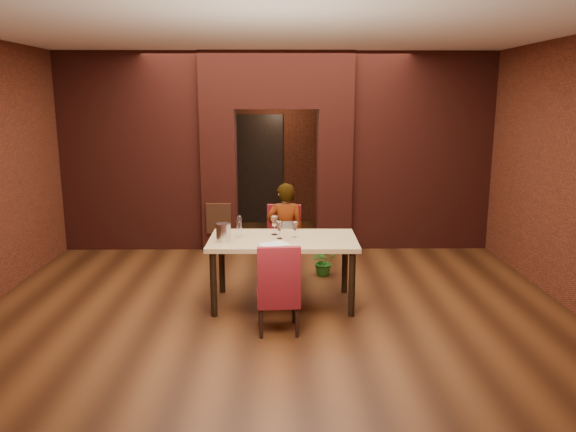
# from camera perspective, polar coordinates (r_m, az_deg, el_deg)

# --- Properties ---
(floor) EXTENTS (8.00, 8.00, 0.00)m
(floor) POSITION_cam_1_polar(r_m,az_deg,el_deg) (7.64, -1.18, -6.98)
(floor) COLOR #472511
(floor) RESTS_ON ground
(ceiling) EXTENTS (7.00, 8.00, 0.04)m
(ceiling) POSITION_cam_1_polar(r_m,az_deg,el_deg) (7.27, -1.30, 17.64)
(ceiling) COLOR silver
(ceiling) RESTS_ON ground
(wall_back) EXTENTS (7.00, 0.04, 3.20)m
(wall_back) POSITION_cam_1_polar(r_m,az_deg,el_deg) (11.26, -1.09, 7.46)
(wall_back) COLOR maroon
(wall_back) RESTS_ON ground
(wall_front) EXTENTS (7.00, 0.04, 3.20)m
(wall_front) POSITION_cam_1_polar(r_m,az_deg,el_deg) (3.35, -1.73, -3.25)
(wall_front) COLOR maroon
(wall_front) RESTS_ON ground
(wall_left) EXTENTS (0.04, 8.00, 3.20)m
(wall_left) POSITION_cam_1_polar(r_m,az_deg,el_deg) (8.11, -26.90, 4.43)
(wall_left) COLOR maroon
(wall_left) RESTS_ON ground
(wall_right) EXTENTS (0.04, 8.00, 3.20)m
(wall_right) POSITION_cam_1_polar(r_m,az_deg,el_deg) (8.06, 24.60, 4.60)
(wall_right) COLOR maroon
(wall_right) RESTS_ON ground
(pillar_left) EXTENTS (0.55, 0.55, 2.30)m
(pillar_left) POSITION_cam_1_polar(r_m,az_deg,el_deg) (9.38, -6.96, 3.71)
(pillar_left) COLOR maroon
(pillar_left) RESTS_ON ground
(pillar_right) EXTENTS (0.55, 0.55, 2.30)m
(pillar_right) POSITION_cam_1_polar(r_m,az_deg,el_deg) (9.37, 4.70, 3.75)
(pillar_right) COLOR maroon
(pillar_right) RESTS_ON ground
(lintel) EXTENTS (2.45, 0.55, 0.90)m
(lintel) POSITION_cam_1_polar(r_m,az_deg,el_deg) (9.23, -1.18, 13.62)
(lintel) COLOR maroon
(lintel) RESTS_ON ground
(wing_wall_left) EXTENTS (2.28, 0.35, 3.20)m
(wing_wall_left) POSITION_cam_1_polar(r_m,az_deg,el_deg) (9.58, -15.51, 6.25)
(wing_wall_left) COLOR maroon
(wing_wall_left) RESTS_ON ground
(wing_wall_right) EXTENTS (2.28, 0.35, 3.20)m
(wing_wall_right) POSITION_cam_1_polar(r_m,az_deg,el_deg) (9.55, 13.26, 6.35)
(wing_wall_right) COLOR maroon
(wing_wall_right) RESTS_ON ground
(vent_panel) EXTENTS (0.40, 0.03, 0.50)m
(vent_panel) POSITION_cam_1_polar(r_m,az_deg,el_deg) (9.20, -7.06, -0.26)
(vent_panel) COLOR brown
(vent_panel) RESTS_ON ground
(rear_door) EXTENTS (0.90, 0.08, 2.10)m
(rear_door) POSITION_cam_1_polar(r_m,az_deg,el_deg) (11.27, -3.12, 4.64)
(rear_door) COLOR black
(rear_door) RESTS_ON ground
(rear_door_frame) EXTENTS (1.02, 0.04, 2.22)m
(rear_door_frame) POSITION_cam_1_polar(r_m,az_deg,el_deg) (11.23, -3.13, 4.61)
(rear_door_frame) COLOR black
(rear_door_frame) RESTS_ON ground
(dining_table) EXTENTS (1.78, 1.02, 0.83)m
(dining_table) POSITION_cam_1_polar(r_m,az_deg,el_deg) (6.84, -0.51, -5.63)
(dining_table) COLOR tan
(dining_table) RESTS_ON ground
(chair_far) EXTENTS (0.51, 0.51, 1.03)m
(chair_far) POSITION_cam_1_polar(r_m,az_deg,el_deg) (7.67, -0.53, -2.90)
(chair_far) COLOR maroon
(chair_far) RESTS_ON ground
(chair_near) EXTENTS (0.48, 0.48, 0.99)m
(chair_near) POSITION_cam_1_polar(r_m,az_deg,el_deg) (6.04, -1.02, -7.24)
(chair_near) COLOR maroon
(chair_near) RESTS_ON ground
(person_seated) EXTENTS (0.50, 0.34, 1.37)m
(person_seated) POSITION_cam_1_polar(r_m,az_deg,el_deg) (7.59, -0.30, -1.73)
(person_seated) COLOR silver
(person_seated) RESTS_ON ground
(wine_glass_a) EXTENTS (0.09, 0.09, 0.23)m
(wine_glass_a) POSITION_cam_1_polar(r_m,az_deg,el_deg) (6.88, -1.40, -0.97)
(wine_glass_a) COLOR white
(wine_glass_a) RESTS_ON dining_table
(wine_glass_b) EXTENTS (0.09, 0.09, 0.21)m
(wine_glass_b) POSITION_cam_1_polar(r_m,az_deg,el_deg) (6.69, -0.89, -1.44)
(wine_glass_b) COLOR white
(wine_glass_b) RESTS_ON dining_table
(wine_glass_c) EXTENTS (0.08, 0.08, 0.19)m
(wine_glass_c) POSITION_cam_1_polar(r_m,az_deg,el_deg) (6.75, 0.72, -1.41)
(wine_glass_c) COLOR white
(wine_glass_c) RESTS_ON dining_table
(tasting_sheet) EXTENTS (0.38, 0.36, 0.00)m
(tasting_sheet) POSITION_cam_1_polar(r_m,az_deg,el_deg) (6.45, -1.40, -2.88)
(tasting_sheet) COLOR silver
(tasting_sheet) RESTS_ON dining_table
(wine_bucket) EXTENTS (0.17, 0.17, 0.21)m
(wine_bucket) POSITION_cam_1_polar(r_m,az_deg,el_deg) (6.62, -6.57, -1.65)
(wine_bucket) COLOR #BAB9C0
(wine_bucket) RESTS_ON dining_table
(water_bottle) EXTENTS (0.06, 0.06, 0.27)m
(water_bottle) POSITION_cam_1_polar(r_m,az_deg,el_deg) (6.80, -4.97, -1.02)
(water_bottle) COLOR white
(water_bottle) RESTS_ON dining_table
(potted_plant) EXTENTS (0.45, 0.43, 0.41)m
(potted_plant) POSITION_cam_1_polar(r_m,az_deg,el_deg) (8.00, 3.67, -4.61)
(potted_plant) COLOR #246A1E
(potted_plant) RESTS_ON ground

